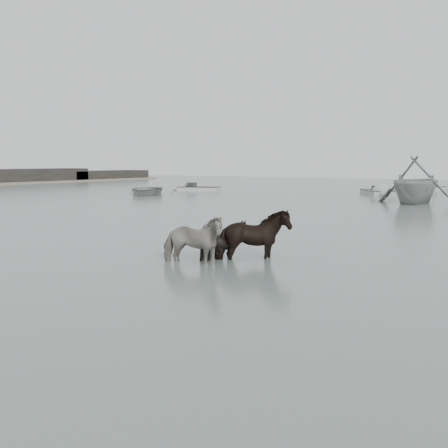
{
  "coord_description": "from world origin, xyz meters",
  "views": [
    {
      "loc": [
        8.81,
        -12.01,
        2.69
      ],
      "look_at": [
        0.49,
        0.41,
        1.0
      ],
      "focal_mm": 45.0,
      "sensor_mm": 36.0,
      "label": 1
    }
  ],
  "objects_px": {
    "pony_dark": "(253,229)",
    "pony_black": "(225,234)",
    "rowboat_lead": "(147,188)",
    "pony_pinto": "(192,235)"
  },
  "relations": [
    {
      "from": "pony_pinto",
      "to": "rowboat_lead",
      "type": "distance_m",
      "value": 30.52
    },
    {
      "from": "pony_pinto",
      "to": "rowboat_lead",
      "type": "bearing_deg",
      "value": 27.33
    },
    {
      "from": "pony_dark",
      "to": "rowboat_lead",
      "type": "distance_m",
      "value": 30.33
    },
    {
      "from": "pony_pinto",
      "to": "pony_black",
      "type": "height_order",
      "value": "pony_pinto"
    },
    {
      "from": "pony_dark",
      "to": "pony_black",
      "type": "height_order",
      "value": "pony_dark"
    },
    {
      "from": "pony_pinto",
      "to": "pony_black",
      "type": "relative_size",
      "value": 1.3
    },
    {
      "from": "pony_dark",
      "to": "rowboat_lead",
      "type": "xyz_separation_m",
      "value": [
        -22.2,
        20.67,
        -0.33
      ]
    },
    {
      "from": "pony_pinto",
      "to": "pony_dark",
      "type": "bearing_deg",
      "value": -54.61
    },
    {
      "from": "pony_dark",
      "to": "rowboat_lead",
      "type": "relative_size",
      "value": 0.34
    },
    {
      "from": "pony_pinto",
      "to": "rowboat_lead",
      "type": "relative_size",
      "value": 0.35
    }
  ]
}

